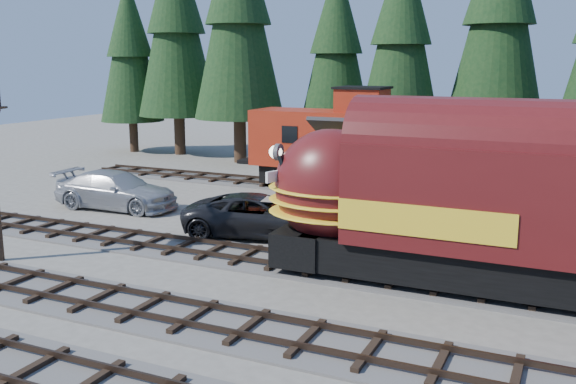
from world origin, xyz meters
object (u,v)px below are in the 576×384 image
at_px(caboose, 344,144).
at_px(locomotive, 517,213).
at_px(pickup_truck_b, 116,190).
at_px(depot, 476,171).
at_px(pickup_truck_a, 259,215).

bearing_deg(caboose, locomotive, -52.23).
relative_size(locomotive, pickup_truck_b, 2.70).
distance_m(depot, pickup_truck_a, 9.42).
distance_m(pickup_truck_a, pickup_truck_b, 9.29).
bearing_deg(caboose, pickup_truck_a, -90.06).
height_order(locomotive, pickup_truck_a, locomotive).
distance_m(depot, pickup_truck_b, 17.91).
xyz_separation_m(caboose, pickup_truck_a, (-0.01, -10.82, -1.87)).
bearing_deg(depot, pickup_truck_a, -158.81).
xyz_separation_m(locomotive, pickup_truck_a, (-10.86, 3.18, -1.89)).
xyz_separation_m(pickup_truck_a, pickup_truck_b, (-9.14, 1.62, 0.05)).
bearing_deg(pickup_truck_b, pickup_truck_a, -103.27).
distance_m(depot, caboose, 11.38).
xyz_separation_m(locomotive, caboose, (-10.85, 14.00, -0.02)).
height_order(depot, pickup_truck_a, depot).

